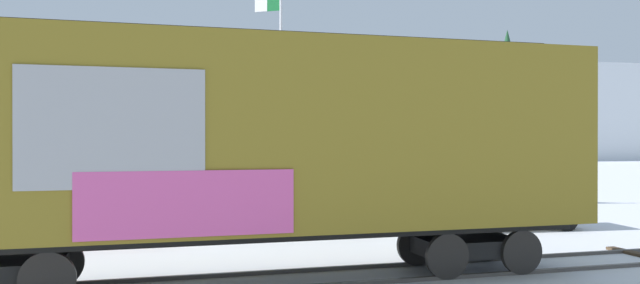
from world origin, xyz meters
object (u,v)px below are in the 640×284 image
(flagpole, at_px, (277,74))
(parked_car_red, at_px, (100,209))
(parked_car_silver, at_px, (308,205))
(parked_car_tan, at_px, (506,202))
(freight_car, at_px, (258,139))

(flagpole, distance_m, parked_car_red, 10.73)
(parked_car_silver, relative_size, parked_car_tan, 1.05)
(freight_car, height_order, parked_car_tan, freight_car)
(flagpole, xyz_separation_m, parked_car_tan, (6.24, -7.71, -4.69))
(freight_car, relative_size, parked_car_red, 2.83)
(flagpole, bearing_deg, parked_car_red, -127.82)
(parked_car_tan, bearing_deg, parked_car_red, 179.71)
(parked_car_tan, bearing_deg, freight_car, -144.88)
(freight_car, bearing_deg, parked_car_silver, 71.16)
(parked_car_red, xyz_separation_m, parked_car_tan, (12.18, -0.06, -0.06))
(parked_car_silver, bearing_deg, flagpole, 89.66)
(flagpole, xyz_separation_m, parked_car_silver, (-0.04, -7.49, -4.65))
(parked_car_red, xyz_separation_m, parked_car_silver, (5.89, 0.16, -0.03))
(parked_car_red, bearing_deg, parked_car_silver, 1.54)
(freight_car, distance_m, parked_car_red, 7.32)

